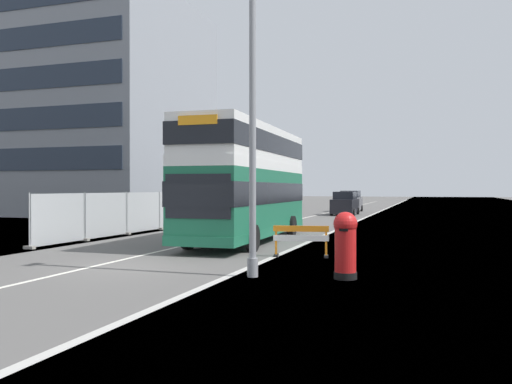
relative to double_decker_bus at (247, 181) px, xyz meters
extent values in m
cube|color=#565451|center=(-0.83, -8.16, -2.70)|extent=(140.00, 280.00, 0.10)
cube|color=#B2AFA8|center=(2.58, -8.16, -2.66)|extent=(0.24, 196.00, 0.01)
cube|color=silver|center=(-1.92, -8.16, -2.66)|extent=(0.16, 168.00, 0.01)
cube|color=#196042|center=(0.00, 0.01, -0.92)|extent=(2.94, 11.21, 2.76)
cube|color=silver|center=(0.00, 0.01, 0.66)|extent=(2.94, 11.21, 0.40)
cube|color=silver|center=(0.00, 0.01, 1.59)|extent=(2.91, 11.09, 1.48)
cube|color=black|center=(0.00, 0.01, -0.51)|extent=(2.97, 11.32, 0.88)
cube|color=black|center=(0.00, 0.01, 1.59)|extent=(2.96, 11.26, 0.81)
cube|color=black|center=(0.18, -5.57, -0.58)|extent=(2.38, 0.14, 1.52)
cube|color=orange|center=(0.18, -5.57, 2.00)|extent=(1.42, 0.11, 0.32)
cube|color=#196042|center=(0.00, 0.01, -2.12)|extent=(2.97, 11.32, 0.36)
cylinder|color=black|center=(-1.18, -3.48, -2.15)|extent=(0.33, 1.01, 1.00)
cylinder|color=black|center=(1.40, -3.40, -2.15)|extent=(0.33, 1.01, 1.00)
cylinder|color=black|center=(-1.39, 3.02, -2.15)|extent=(0.33, 1.01, 1.00)
cylinder|color=black|center=(1.19, 3.11, -2.15)|extent=(0.33, 1.01, 1.00)
cylinder|color=gray|center=(3.21, -8.70, 1.28)|extent=(0.18, 0.18, 7.87)
cylinder|color=gray|center=(3.21, -8.70, -2.40)|extent=(0.29, 0.29, 0.50)
cylinder|color=black|center=(5.58, -8.22, -2.56)|extent=(0.60, 0.60, 0.18)
cylinder|color=red|center=(5.58, -8.22, -1.85)|extent=(0.55, 0.55, 1.24)
sphere|color=red|center=(5.58, -8.22, -1.23)|extent=(0.62, 0.62, 0.62)
cube|color=black|center=(5.58, -8.51, -1.37)|extent=(0.22, 0.03, 0.07)
cube|color=orange|center=(3.45, -4.30, -1.69)|extent=(1.88, 0.44, 0.20)
cube|color=white|center=(3.45, -4.30, -2.01)|extent=(1.88, 0.44, 0.20)
cube|color=orange|center=(2.62, -4.46, -2.17)|extent=(0.08, 0.08, 0.96)
cube|color=black|center=(2.62, -4.46, -2.61)|extent=(0.22, 0.46, 0.08)
cube|color=orange|center=(4.29, -4.14, -2.17)|extent=(0.08, 0.08, 0.96)
cube|color=black|center=(4.29, -4.14, -2.61)|extent=(0.22, 0.46, 0.08)
cube|color=#A8AAAD|center=(-7.01, -3.65, -1.56)|extent=(0.04, 3.26, 2.08)
cube|color=#A8AAAD|center=(-7.01, -0.25, -1.56)|extent=(0.04, 3.26, 2.08)
cube|color=#A8AAAD|center=(-7.01, 3.15, -1.56)|extent=(0.04, 3.26, 2.08)
cube|color=#A8AAAD|center=(-7.01, 6.55, -1.56)|extent=(0.04, 3.26, 2.08)
cube|color=#A8AAAD|center=(-7.01, 9.95, -1.56)|extent=(0.04, 3.26, 2.08)
cube|color=#A8AAAD|center=(-7.01, 13.35, -1.56)|extent=(0.04, 3.26, 2.08)
cube|color=#A8AAAD|center=(-7.01, 16.75, -1.56)|extent=(0.04, 3.26, 2.08)
cube|color=#A8AAAD|center=(-7.01, 20.15, -1.56)|extent=(0.04, 3.26, 2.08)
cylinder|color=#939699|center=(-7.01, -5.35, -1.56)|extent=(0.06, 0.06, 2.18)
cube|color=gray|center=(-7.01, -5.35, -2.59)|extent=(0.44, 0.20, 0.12)
cylinder|color=#939699|center=(-7.01, -1.95, -1.56)|extent=(0.06, 0.06, 2.18)
cube|color=gray|center=(-7.01, -1.95, -2.59)|extent=(0.44, 0.20, 0.12)
cylinder|color=#939699|center=(-7.01, 1.45, -1.56)|extent=(0.06, 0.06, 2.18)
cube|color=gray|center=(-7.01, 1.45, -2.59)|extent=(0.44, 0.20, 0.12)
cylinder|color=#939699|center=(-7.01, 4.85, -1.56)|extent=(0.06, 0.06, 2.18)
cube|color=gray|center=(-7.01, 4.85, -2.59)|extent=(0.44, 0.20, 0.12)
cylinder|color=#939699|center=(-7.01, 8.25, -1.56)|extent=(0.06, 0.06, 2.18)
cube|color=gray|center=(-7.01, 8.25, -2.59)|extent=(0.44, 0.20, 0.12)
cylinder|color=#939699|center=(-7.01, 11.65, -1.56)|extent=(0.06, 0.06, 2.18)
cube|color=gray|center=(-7.01, 11.65, -2.59)|extent=(0.44, 0.20, 0.12)
cylinder|color=#939699|center=(-7.01, 15.05, -1.56)|extent=(0.06, 0.06, 2.18)
cube|color=gray|center=(-7.01, 15.05, -2.59)|extent=(0.44, 0.20, 0.12)
cylinder|color=#939699|center=(-7.01, 18.45, -1.56)|extent=(0.06, 0.06, 2.18)
cube|color=gray|center=(-7.01, 18.45, -2.59)|extent=(0.44, 0.20, 0.12)
cylinder|color=#939699|center=(-7.01, 21.85, -1.56)|extent=(0.06, 0.06, 2.18)
cube|color=gray|center=(-7.01, 21.85, -2.59)|extent=(0.44, 0.20, 0.12)
cube|color=gray|center=(-5.15, 17.33, -1.79)|extent=(1.78, 3.99, 1.37)
cube|color=black|center=(-5.15, 17.33, -0.74)|extent=(1.64, 2.20, 0.71)
cylinder|color=black|center=(-4.26, 18.56, -2.35)|extent=(0.20, 0.60, 0.60)
cylinder|color=black|center=(-6.04, 18.56, -2.35)|extent=(0.20, 0.60, 0.60)
cylinder|color=black|center=(-4.26, 16.09, -2.35)|extent=(0.20, 0.60, 0.60)
cylinder|color=black|center=(-6.04, 16.09, -2.35)|extent=(0.20, 0.60, 0.60)
cube|color=black|center=(0.36, 24.78, -1.87)|extent=(1.88, 4.59, 1.20)
cube|color=black|center=(0.36, 24.78, -0.94)|extent=(1.73, 2.53, 0.66)
cylinder|color=black|center=(1.30, 26.21, -2.35)|extent=(0.20, 0.60, 0.60)
cylinder|color=black|center=(-0.58, 26.21, -2.35)|extent=(0.20, 0.60, 0.60)
cylinder|color=black|center=(1.30, 23.36, -2.35)|extent=(0.20, 0.60, 0.60)
cylinder|color=black|center=(-0.58, 23.36, -2.35)|extent=(0.20, 0.60, 0.60)
cube|color=slate|center=(-0.13, 31.38, -1.85)|extent=(1.83, 4.53, 1.24)
cube|color=black|center=(-0.13, 31.38, -0.89)|extent=(1.68, 2.49, 0.68)
cylinder|color=black|center=(0.79, 32.79, -2.35)|extent=(0.20, 0.60, 0.60)
cylinder|color=black|center=(-1.04, 32.79, -2.35)|extent=(0.20, 0.60, 0.60)
cylinder|color=black|center=(0.79, 29.98, -2.35)|extent=(0.20, 0.60, 0.60)
cylinder|color=black|center=(-1.04, 29.98, -2.35)|extent=(0.20, 0.60, 0.60)
cylinder|color=#4C3D2D|center=(-16.29, 33.59, -0.70)|extent=(0.44, 0.44, 3.90)
cylinder|color=#4C3D2D|center=(-15.68, 33.45, 0.54)|extent=(1.45, 0.52, 1.94)
cylinder|color=#4C3D2D|center=(-15.70, 34.19, 0.45)|extent=(1.34, 1.36, 1.45)
cylinder|color=#4C3D2D|center=(-16.54, 34.02, 0.49)|extent=(0.69, 1.03, 0.91)
cylinder|color=#4C3D2D|center=(-17.07, 33.69, 1.03)|extent=(1.66, 0.37, 1.23)
cylinder|color=#4C3D2D|center=(-16.48, 33.14, 0.87)|extent=(0.60, 1.07, 0.87)
cylinder|color=#4C3D2D|center=(-16.18, 33.19, 0.63)|extent=(0.38, 0.94, 1.39)
cylinder|color=#4C3D2D|center=(-15.41, 42.19, -0.80)|extent=(0.29, 0.29, 3.70)
cylinder|color=#4C3D2D|center=(-14.94, 42.17, 0.91)|extent=(1.05, 0.18, 1.23)
cylinder|color=#4C3D2D|center=(-14.99, 42.71, 0.67)|extent=(0.98, 1.16, 1.58)
cylinder|color=#4C3D2D|center=(-15.78, 42.81, 0.01)|extent=(0.87, 1.36, 1.09)
cylinder|color=#4C3D2D|center=(-16.09, 42.13, 0.81)|extent=(1.46, 0.27, 1.96)
cylinder|color=#4C3D2D|center=(-15.88, 41.44, 1.10)|extent=(1.05, 1.60, 1.57)
cylinder|color=#4C3D2D|center=(-15.16, 41.39, 0.74)|extent=(0.62, 1.70, 1.39)
cube|color=gray|center=(-23.83, 20.49, 6.94)|extent=(20.71, 16.55, 19.19)
cube|color=#232D3D|center=(-23.83, 12.18, 1.99)|extent=(19.47, 0.08, 1.79)
cube|color=#232D3D|center=(-23.83, 12.18, 5.18)|extent=(19.47, 0.08, 1.79)
cube|color=#232D3D|center=(-23.83, 12.18, 8.38)|extent=(19.47, 0.08, 1.79)
cube|color=#232D3D|center=(-23.83, 12.18, 11.58)|extent=(19.47, 0.08, 1.79)
camera|label=1|loc=(7.75, -21.99, -0.31)|focal=37.39mm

